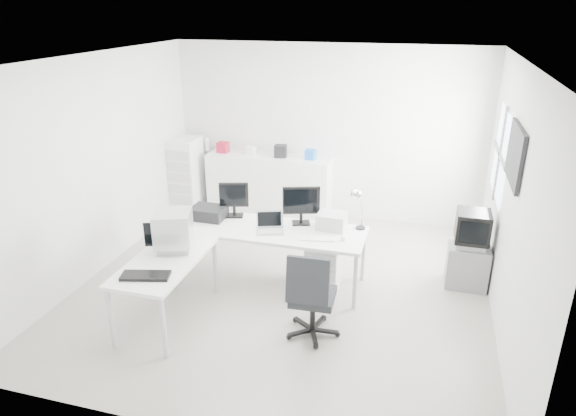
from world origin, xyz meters
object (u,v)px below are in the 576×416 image
(main_desk, at_px, (269,255))
(crt_monitor, at_px, (174,233))
(office_chair, at_px, (313,292))
(drawer_pedestal, at_px, (324,266))
(lcd_monitor_small, at_px, (234,199))
(sideboard, at_px, (269,186))
(side_desk, at_px, (168,289))
(tv_cabinet, at_px, (467,266))
(lcd_monitor_large, at_px, (301,206))
(inkjet_printer, at_px, (209,213))
(laptop, at_px, (270,223))
(laser_printer, at_px, (332,221))
(filing_cabinet, at_px, (187,176))
(crt_tv, at_px, (472,230))

(main_desk, xyz_separation_m, crt_monitor, (-0.85, -0.85, 0.59))
(main_desk, height_order, crt_monitor, crt_monitor)
(office_chair, bearing_deg, drawer_pedestal, 92.37)
(lcd_monitor_small, bearing_deg, main_desk, -40.26)
(crt_monitor, bearing_deg, sideboard, 68.18)
(side_desk, bearing_deg, crt_monitor, 90.00)
(office_chair, xyz_separation_m, tv_cabinet, (1.65, 1.53, -0.24))
(lcd_monitor_large, bearing_deg, inkjet_printer, 169.55)
(lcd_monitor_small, bearing_deg, laptop, -46.07)
(lcd_monitor_small, height_order, sideboard, lcd_monitor_small)
(laser_printer, relative_size, tv_cabinet, 0.63)
(office_chair, bearing_deg, inkjet_printer, 144.54)
(drawer_pedestal, distance_m, lcd_monitor_large, 0.80)
(drawer_pedestal, height_order, lcd_monitor_large, lcd_monitor_large)
(inkjet_printer, height_order, lcd_monitor_small, lcd_monitor_small)
(inkjet_printer, relative_size, filing_cabinet, 0.34)
(laptop, bearing_deg, lcd_monitor_small, 130.53)
(tv_cabinet, bearing_deg, office_chair, -137.03)
(office_chair, distance_m, tv_cabinet, 2.26)
(main_desk, distance_m, crt_monitor, 1.34)
(laptop, height_order, crt_tv, crt_tv)
(side_desk, relative_size, crt_monitor, 3.31)
(sideboard, bearing_deg, crt_tv, -26.92)
(tv_cabinet, distance_m, filing_cabinet, 4.71)
(drawer_pedestal, xyz_separation_m, office_chair, (0.09, -1.00, 0.22))
(tv_cabinet, relative_size, filing_cabinet, 0.43)
(lcd_monitor_small, xyz_separation_m, laser_printer, (1.30, -0.03, -0.14))
(drawer_pedestal, bearing_deg, lcd_monitor_large, 150.26)
(filing_cabinet, bearing_deg, office_chair, -45.24)
(side_desk, bearing_deg, laser_printer, 39.52)
(side_desk, distance_m, drawer_pedestal, 1.93)
(inkjet_printer, xyz_separation_m, tv_cabinet, (3.28, 0.48, -0.55))
(side_desk, height_order, laptop, laptop)
(lcd_monitor_large, relative_size, office_chair, 0.47)
(crt_monitor, bearing_deg, drawer_pedestal, 11.57)
(crt_tv, bearing_deg, office_chair, -137.03)
(crt_tv, bearing_deg, side_desk, -152.93)
(inkjet_printer, distance_m, lcd_monitor_large, 1.22)
(main_desk, relative_size, drawer_pedestal, 4.00)
(side_desk, relative_size, laser_printer, 4.06)
(side_desk, xyz_separation_m, lcd_monitor_small, (0.30, 1.35, 0.61))
(lcd_monitor_large, xyz_separation_m, sideboard, (-1.03, 1.91, -0.48))
(inkjet_printer, distance_m, laser_printer, 1.60)
(inkjet_printer, distance_m, lcd_monitor_small, 0.37)
(lcd_monitor_small, height_order, crt_tv, lcd_monitor_small)
(crt_monitor, bearing_deg, main_desk, 26.43)
(lcd_monitor_small, bearing_deg, office_chair, -57.79)
(lcd_monitor_small, xyz_separation_m, laptop, (0.60, -0.35, -0.12))
(laptop, distance_m, tv_cabinet, 2.55)
(lcd_monitor_large, relative_size, sideboard, 0.24)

